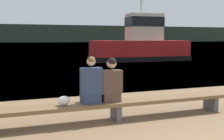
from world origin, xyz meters
The scene contains 7 objects.
water_surface centered at (0.00, 125.90, 0.00)m, with size 240.00×240.00×0.00m, color #426B8E.
far_shoreline centered at (0.00, 131.43, 3.91)m, with size 600.00×12.00×7.83m, color #2D3D2D.
bench_main centered at (-0.06, 3.05, 0.35)m, with size 5.83×0.53×0.44m.
person_left centered at (-0.64, 3.05, 0.87)m, with size 0.46×0.37×1.03m.
person_right centered at (-0.18, 3.05, 0.87)m, with size 0.46×0.38×0.99m.
shopping_bag centered at (-1.24, 3.06, 0.54)m, with size 0.25×0.18×0.20m.
tugboat_red centered at (7.91, 18.38, 1.21)m, with size 8.21×3.24×6.59m.
Camera 1 is at (-2.26, -2.76, 1.85)m, focal length 45.00 mm.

